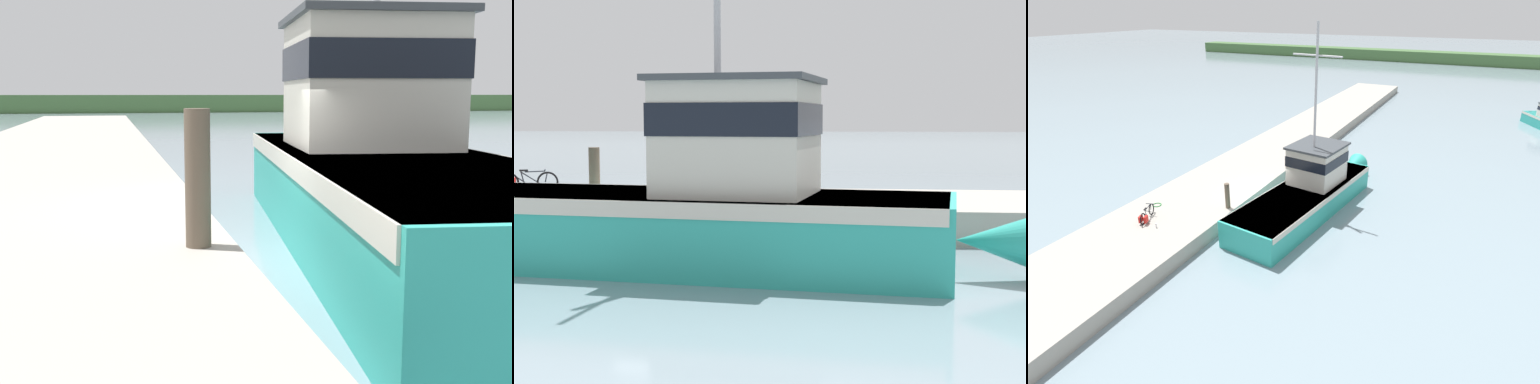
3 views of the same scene
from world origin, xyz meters
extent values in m
plane|color=gray|center=(0.00, 0.00, 0.00)|extent=(320.00, 320.00, 0.00)
cube|color=#A39E93|center=(-3.61, 0.00, 0.42)|extent=(5.79, 80.00, 0.84)
cube|color=teal|center=(2.28, 0.40, 0.75)|extent=(4.59, 11.42, 1.50)
cone|color=teal|center=(3.11, 6.90, 0.75)|extent=(1.67, 2.16, 1.43)
cube|color=beige|center=(2.28, 0.40, 1.35)|extent=(4.63, 11.21, 0.30)
cube|color=beige|center=(2.46, 1.78, 2.59)|extent=(2.90, 3.12, 2.18)
cube|color=black|center=(2.46, 1.78, 2.97)|extent=(2.96, 3.18, 0.61)
cube|color=#3D4247|center=(2.46, 1.78, 3.74)|extent=(3.14, 3.37, 0.12)
torus|color=black|center=(-4.35, -4.85, 1.14)|extent=(0.27, 0.59, 0.61)
cylinder|color=#232833|center=(-4.02, -5.71, 1.07)|extent=(0.17, 0.36, 0.17)
cylinder|color=#232833|center=(-4.11, -5.49, 1.23)|extent=(0.09, 0.15, 0.47)
cylinder|color=#232833|center=(-4.04, -5.66, 1.30)|extent=(0.21, 0.47, 0.35)
cylinder|color=#232833|center=(-4.21, -5.23, 1.23)|extent=(0.28, 0.66, 0.47)
cylinder|color=#232833|center=(-4.23, -5.18, 1.46)|extent=(0.24, 0.54, 0.05)
cylinder|color=#232833|center=(-4.34, -4.88, 1.30)|extent=(0.07, 0.11, 0.31)
cylinder|color=#232833|center=(-4.33, -4.92, 1.50)|extent=(0.43, 0.19, 0.04)
cube|color=black|center=(-4.12, -5.47, 1.49)|extent=(0.18, 0.26, 0.05)
cylinder|color=brown|center=(-1.13, -2.35, 1.56)|extent=(0.27, 0.27, 1.45)
torus|color=#197A2D|center=(-4.88, -3.91, 0.86)|extent=(0.50, 0.50, 0.04)
camera|label=1|loc=(-2.03, -8.93, 2.43)|focal=45.00mm
camera|label=2|loc=(17.61, 4.00, 3.00)|focal=55.00mm
camera|label=3|loc=(10.48, -18.67, 10.96)|focal=28.00mm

